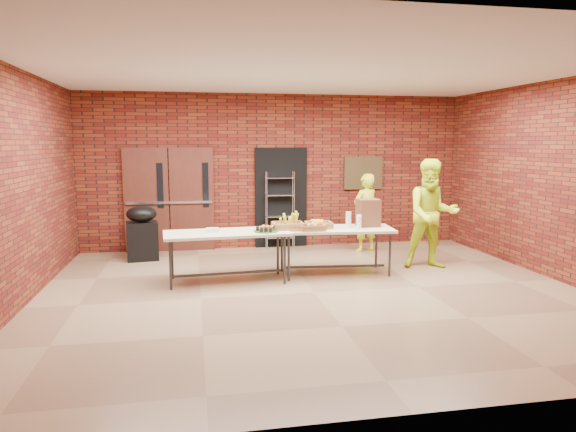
% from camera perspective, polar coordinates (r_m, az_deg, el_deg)
% --- Properties ---
extents(room, '(8.08, 7.08, 3.28)m').
position_cam_1_polar(room, '(7.38, 3.00, 3.51)').
color(room, brown).
rests_on(room, ground).
extents(double_doors, '(1.78, 0.12, 2.10)m').
position_cam_1_polar(double_doors, '(10.66, -13.02, 1.78)').
color(double_doors, '#491F15').
rests_on(double_doors, room).
extents(dark_doorway, '(1.10, 0.06, 2.10)m').
position_cam_1_polar(dark_doorway, '(10.83, -0.78, 2.06)').
color(dark_doorway, black).
rests_on(dark_doorway, room).
extents(bronze_plaque, '(0.85, 0.04, 0.70)m').
position_cam_1_polar(bronze_plaque, '(11.22, 8.35, 4.75)').
color(bronze_plaque, '#402F19').
rests_on(bronze_plaque, room).
extents(wire_rack, '(0.60, 0.22, 1.61)m').
position_cam_1_polar(wire_rack, '(10.71, -0.90, 0.67)').
color(wire_rack, '#B6B5BD').
rests_on(wire_rack, room).
extents(table_left, '(2.00, 0.93, 0.80)m').
position_cam_1_polar(table_left, '(8.15, -6.81, -2.22)').
color(table_left, beige).
rests_on(table_left, room).
extents(table_right, '(1.98, 0.97, 0.79)m').
position_cam_1_polar(table_right, '(8.61, 5.26, -1.76)').
color(table_right, beige).
rests_on(table_right, room).
extents(basket_bananas, '(0.49, 0.38, 0.15)m').
position_cam_1_polar(basket_bananas, '(8.37, -0.04, -1.09)').
color(basket_bananas, '#9F6B40').
rests_on(basket_bananas, table_right).
extents(basket_oranges, '(0.43, 0.33, 0.13)m').
position_cam_1_polar(basket_oranges, '(8.56, 3.43, -0.96)').
color(basket_oranges, '#9F6B40').
rests_on(basket_oranges, table_right).
extents(basket_apples, '(0.40, 0.31, 0.12)m').
position_cam_1_polar(basket_apples, '(8.32, 2.69, -1.24)').
color(basket_apples, '#9F6B40').
rests_on(basket_apples, table_right).
extents(muffin_tray, '(0.38, 0.38, 0.10)m').
position_cam_1_polar(muffin_tray, '(8.10, -2.46, -1.45)').
color(muffin_tray, '#144B1F').
rests_on(muffin_tray, table_left).
extents(napkin_box, '(0.19, 0.13, 0.06)m').
position_cam_1_polar(napkin_box, '(8.15, -8.40, -1.55)').
color(napkin_box, silver).
rests_on(napkin_box, table_left).
extents(coffee_dispenser, '(0.35, 0.32, 0.46)m').
position_cam_1_polar(coffee_dispenser, '(8.81, 8.89, 0.36)').
color(coffee_dispenser, brown).
rests_on(coffee_dispenser, table_right).
extents(cup_stack_front, '(0.08, 0.08, 0.24)m').
position_cam_1_polar(cup_stack_front, '(8.53, 7.88, -0.65)').
color(cup_stack_front, silver).
rests_on(cup_stack_front, table_right).
extents(cup_stack_mid, '(0.07, 0.07, 0.22)m').
position_cam_1_polar(cup_stack_mid, '(8.49, 7.90, -0.75)').
color(cup_stack_mid, silver).
rests_on(cup_stack_mid, table_right).
extents(cup_stack_back, '(0.09, 0.09, 0.27)m').
position_cam_1_polar(cup_stack_back, '(8.62, 6.73, -0.43)').
color(cup_stack_back, silver).
rests_on(cup_stack_back, table_right).
extents(covered_grill, '(0.62, 0.53, 1.03)m').
position_cam_1_polar(covered_grill, '(10.04, -15.89, -1.81)').
color(covered_grill, black).
rests_on(covered_grill, room).
extents(volunteer_woman, '(0.68, 0.57, 1.59)m').
position_cam_1_polar(volunteer_woman, '(10.49, 8.59, 0.36)').
color(volunteer_woman, '#CFE419').
rests_on(volunteer_woman, room).
extents(volunteer_man, '(1.06, 0.89, 1.92)m').
position_cam_1_polar(volunteer_man, '(9.33, 15.69, 0.22)').
color(volunteer_man, '#CFE419').
rests_on(volunteer_man, room).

